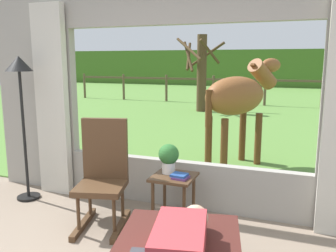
{
  "coord_description": "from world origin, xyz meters",
  "views": [
    {
      "loc": [
        1.25,
        -1.55,
        1.72
      ],
      "look_at": [
        0.0,
        1.8,
        1.05
      ],
      "focal_mm": 37.85,
      "sensor_mm": 36.0,
      "label": 1
    }
  ],
  "objects_px": {
    "book_stack": "(180,176)",
    "horse": "(239,96)",
    "pasture_tree": "(201,70)",
    "floor_lamp_left": "(20,85)",
    "potted_plant": "(169,157)",
    "rocking_chair": "(103,174)",
    "side_table": "(174,184)"
  },
  "relations": [
    {
      "from": "side_table",
      "to": "potted_plant",
      "type": "bearing_deg",
      "value": 143.13
    },
    {
      "from": "horse",
      "to": "pasture_tree",
      "type": "bearing_deg",
      "value": 140.18
    },
    {
      "from": "potted_plant",
      "to": "pasture_tree",
      "type": "xyz_separation_m",
      "value": [
        -1.87,
        8.07,
        0.69
      ]
    },
    {
      "from": "rocking_chair",
      "to": "side_table",
      "type": "height_order",
      "value": "rocking_chair"
    },
    {
      "from": "potted_plant",
      "to": "pasture_tree",
      "type": "height_order",
      "value": "pasture_tree"
    },
    {
      "from": "book_stack",
      "to": "floor_lamp_left",
      "type": "bearing_deg",
      "value": 178.56
    },
    {
      "from": "potted_plant",
      "to": "pasture_tree",
      "type": "relative_size",
      "value": 0.13
    },
    {
      "from": "rocking_chair",
      "to": "pasture_tree",
      "type": "bearing_deg",
      "value": 83.85
    },
    {
      "from": "pasture_tree",
      "to": "book_stack",
      "type": "bearing_deg",
      "value": -76.04
    },
    {
      "from": "rocking_chair",
      "to": "pasture_tree",
      "type": "xyz_separation_m",
      "value": [
        -1.27,
        8.42,
        0.85
      ]
    },
    {
      "from": "potted_plant",
      "to": "floor_lamp_left",
      "type": "height_order",
      "value": "floor_lamp_left"
    },
    {
      "from": "horse",
      "to": "side_table",
      "type": "bearing_deg",
      "value": -67.96
    },
    {
      "from": "book_stack",
      "to": "pasture_tree",
      "type": "xyz_separation_m",
      "value": [
        -2.04,
        8.2,
        0.85
      ]
    },
    {
      "from": "side_table",
      "to": "pasture_tree",
      "type": "distance_m",
      "value": 8.42
    },
    {
      "from": "pasture_tree",
      "to": "horse",
      "type": "bearing_deg",
      "value": -69.19
    },
    {
      "from": "book_stack",
      "to": "horse",
      "type": "bearing_deg",
      "value": 85.07
    },
    {
      "from": "rocking_chair",
      "to": "floor_lamp_left",
      "type": "distance_m",
      "value": 1.56
    },
    {
      "from": "potted_plant",
      "to": "horse",
      "type": "relative_size",
      "value": 0.18
    },
    {
      "from": "side_table",
      "to": "rocking_chair",
      "type": "bearing_deg",
      "value": -157.0
    },
    {
      "from": "rocking_chair",
      "to": "potted_plant",
      "type": "distance_m",
      "value": 0.71
    },
    {
      "from": "book_stack",
      "to": "pasture_tree",
      "type": "bearing_deg",
      "value": 103.96
    },
    {
      "from": "side_table",
      "to": "book_stack",
      "type": "xyz_separation_m",
      "value": [
        0.09,
        -0.06,
        0.12
      ]
    },
    {
      "from": "rocking_chair",
      "to": "horse",
      "type": "distance_m",
      "value": 2.78
    },
    {
      "from": "potted_plant",
      "to": "book_stack",
      "type": "relative_size",
      "value": 1.72
    },
    {
      "from": "book_stack",
      "to": "floor_lamp_left",
      "type": "xyz_separation_m",
      "value": [
        -2.03,
        0.05,
        0.88
      ]
    },
    {
      "from": "floor_lamp_left",
      "to": "horse",
      "type": "height_order",
      "value": "floor_lamp_left"
    },
    {
      "from": "side_table",
      "to": "potted_plant",
      "type": "xyz_separation_m",
      "value": [
        -0.08,
        0.06,
        0.28
      ]
    },
    {
      "from": "floor_lamp_left",
      "to": "horse",
      "type": "relative_size",
      "value": 1.02
    },
    {
      "from": "potted_plant",
      "to": "book_stack",
      "type": "bearing_deg",
      "value": -35.98
    },
    {
      "from": "rocking_chair",
      "to": "book_stack",
      "type": "height_order",
      "value": "rocking_chair"
    },
    {
      "from": "pasture_tree",
      "to": "floor_lamp_left",
      "type": "bearing_deg",
      "value": -89.96
    },
    {
      "from": "side_table",
      "to": "floor_lamp_left",
      "type": "height_order",
      "value": "floor_lamp_left"
    }
  ]
}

